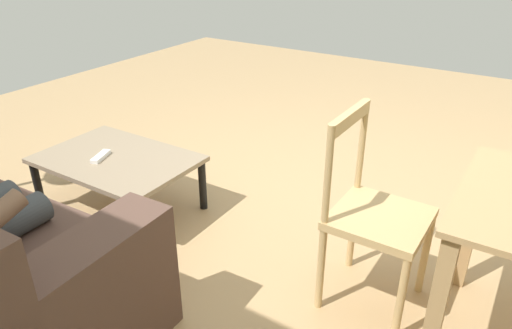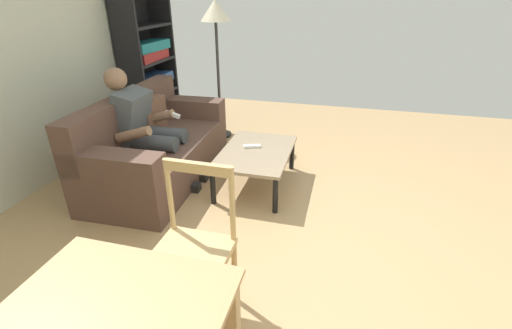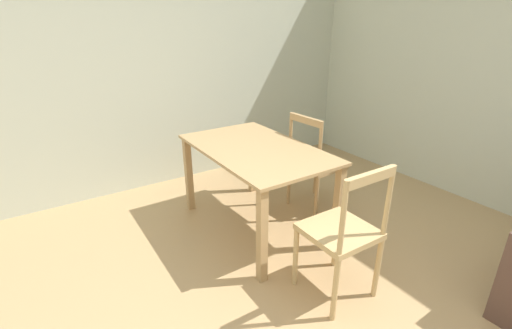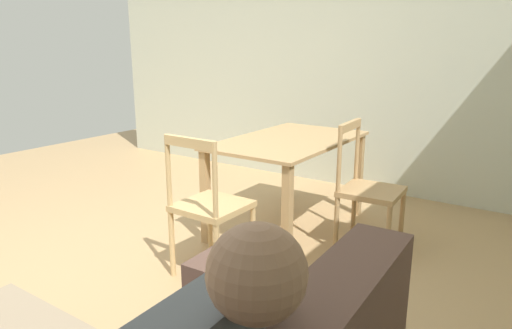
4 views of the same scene
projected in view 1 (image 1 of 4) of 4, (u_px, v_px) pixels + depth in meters
ground_plane at (313, 209)px, 3.11m from camera, size 8.03×8.03×0.00m
coffee_table at (117, 164)px, 2.97m from camera, size 0.97×0.66×0.37m
tv_remote at (101, 156)px, 2.93m from camera, size 0.10×0.18×0.02m
dining_chair_facing_couch at (374, 216)px, 2.16m from camera, size 0.42×0.42×0.95m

